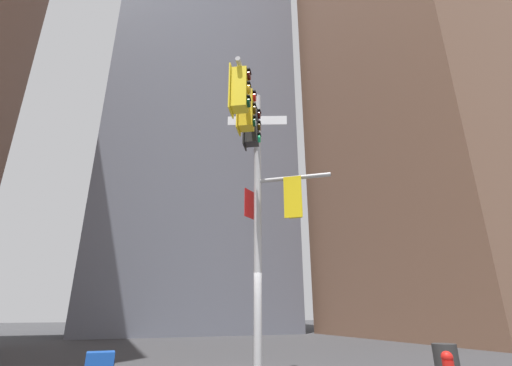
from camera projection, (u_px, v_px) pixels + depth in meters
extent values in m
cube|color=brown|center=(415.00, 36.00, 32.03)|extent=(15.24, 15.24, 50.24)
cube|color=slate|center=(192.00, 117.00, 37.96)|extent=(16.29, 16.29, 42.47)
cylinder|color=#B2B2B5|center=(258.00, 219.00, 9.61)|extent=(0.21, 0.21, 7.84)
cylinder|color=#B2B2B5|center=(249.00, 98.00, 9.15)|extent=(1.67, 2.72, 0.11)
cylinder|color=#B2B2B5|center=(293.00, 178.00, 9.73)|extent=(1.68, 1.34, 0.11)
cube|color=black|center=(245.00, 128.00, 9.40)|extent=(0.27, 0.43, 1.14)
cube|color=black|center=(252.00, 127.00, 9.37)|extent=(0.47, 0.47, 1.00)
cylinder|color=#360605|center=(259.00, 115.00, 9.46)|extent=(0.15, 0.20, 0.20)
cube|color=black|center=(259.00, 111.00, 9.50)|extent=(0.17, 0.23, 0.02)
cylinder|color=#3C2C06|center=(259.00, 127.00, 9.34)|extent=(0.15, 0.20, 0.20)
cube|color=black|center=(259.00, 123.00, 9.38)|extent=(0.17, 0.23, 0.02)
cylinder|color=#19C672|center=(259.00, 139.00, 9.22)|extent=(0.15, 0.20, 0.20)
cube|color=black|center=(260.00, 135.00, 9.26)|extent=(0.17, 0.23, 0.02)
cube|color=gold|center=(239.00, 111.00, 8.61)|extent=(0.27, 0.43, 1.14)
cube|color=gold|center=(246.00, 110.00, 8.58)|extent=(0.47, 0.47, 1.00)
cylinder|color=red|center=(255.00, 97.00, 8.67)|extent=(0.15, 0.20, 0.20)
cube|color=black|center=(255.00, 93.00, 8.71)|extent=(0.17, 0.23, 0.02)
cylinder|color=#3C2C06|center=(255.00, 110.00, 8.55)|extent=(0.15, 0.20, 0.20)
cube|color=black|center=(255.00, 105.00, 8.59)|extent=(0.17, 0.23, 0.02)
cylinder|color=#06311C|center=(254.00, 122.00, 8.43)|extent=(0.15, 0.20, 0.20)
cube|color=black|center=(255.00, 118.00, 8.47)|extent=(0.17, 0.23, 0.02)
cube|color=yellow|center=(231.00, 91.00, 7.82)|extent=(0.27, 0.43, 1.14)
cube|color=yellow|center=(240.00, 90.00, 7.79)|extent=(0.47, 0.47, 1.00)
cylinder|color=#360605|center=(249.00, 76.00, 7.88)|extent=(0.15, 0.20, 0.20)
cube|color=black|center=(249.00, 71.00, 7.92)|extent=(0.17, 0.23, 0.02)
cylinder|color=yellow|center=(249.00, 89.00, 7.76)|extent=(0.15, 0.20, 0.20)
cube|color=black|center=(249.00, 85.00, 7.80)|extent=(0.17, 0.23, 0.02)
cylinder|color=#06311C|center=(249.00, 103.00, 7.64)|extent=(0.15, 0.20, 0.20)
cube|color=black|center=(249.00, 98.00, 7.68)|extent=(0.17, 0.23, 0.02)
cube|color=yellow|center=(293.00, 197.00, 9.35)|extent=(0.40, 0.32, 1.14)
cube|color=yellow|center=(294.00, 199.00, 9.52)|extent=(0.48, 0.48, 1.00)
cylinder|color=#360605|center=(295.00, 189.00, 9.82)|extent=(0.19, 0.17, 0.20)
cube|color=black|center=(295.00, 185.00, 9.87)|extent=(0.22, 0.19, 0.02)
cylinder|color=#3C2C06|center=(295.00, 201.00, 9.70)|extent=(0.19, 0.17, 0.20)
cube|color=black|center=(295.00, 197.00, 9.75)|extent=(0.22, 0.19, 0.02)
cylinder|color=#19C672|center=(296.00, 213.00, 9.58)|extent=(0.19, 0.17, 0.20)
cube|color=black|center=(296.00, 209.00, 9.63)|extent=(0.22, 0.19, 0.02)
cube|color=white|center=(257.00, 121.00, 10.26)|extent=(1.58, 0.71, 0.28)
cube|color=#19479E|center=(257.00, 121.00, 10.26)|extent=(1.54, 0.69, 0.24)
cube|color=red|center=(251.00, 204.00, 9.87)|extent=(0.52, 0.40, 0.80)
cube|color=white|center=(251.00, 204.00, 9.87)|extent=(0.49, 0.37, 0.76)
sphere|color=red|center=(447.00, 357.00, 7.15)|extent=(0.23, 0.23, 0.23)
cylinder|color=#2D2D2D|center=(447.00, 365.00, 7.98)|extent=(0.53, 0.53, 0.87)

